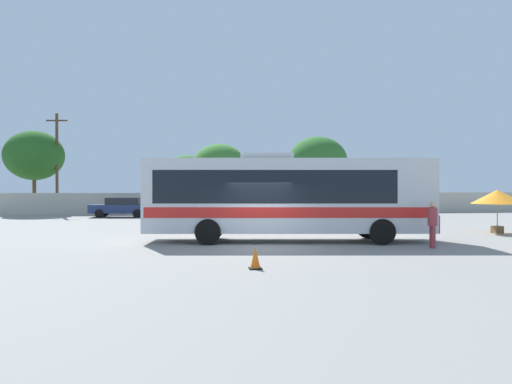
# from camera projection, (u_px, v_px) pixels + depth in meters

# --- Properties ---
(ground_plane) EXTENTS (300.00, 300.00, 0.00)m
(ground_plane) POSITION_uv_depth(u_px,v_px,m) (236.00, 227.00, 28.41)
(ground_plane) COLOR gray
(perimeter_wall) EXTENTS (80.00, 0.30, 1.84)m
(perimeter_wall) POSITION_uv_depth(u_px,v_px,m) (220.00, 203.00, 41.84)
(perimeter_wall) COLOR #B2AD9E
(perimeter_wall) RESTS_ON ground_plane
(coach_bus_silver_red) EXTENTS (12.22, 4.20, 3.72)m
(coach_bus_silver_red) POSITION_uv_depth(u_px,v_px,m) (285.00, 195.00, 20.62)
(coach_bus_silver_red) COLOR silver
(coach_bus_silver_red) RESTS_ON ground_plane
(attendant_by_bus_door) EXTENTS (0.37, 0.37, 1.76)m
(attendant_by_bus_door) POSITION_uv_depth(u_px,v_px,m) (433.00, 222.00, 18.35)
(attendant_by_bus_door) COLOR #99383D
(attendant_by_bus_door) RESTS_ON ground_plane
(vendor_umbrella_secondary_orange) EXTENTS (2.52, 2.52, 2.17)m
(vendor_umbrella_secondary_orange) POSITION_uv_depth(u_px,v_px,m) (497.00, 197.00, 24.34)
(vendor_umbrella_secondary_orange) COLOR gray
(vendor_umbrella_secondary_orange) RESTS_ON ground_plane
(parked_car_leftmost_dark_blue) EXTENTS (4.65, 2.21, 1.51)m
(parked_car_leftmost_dark_blue) POSITION_uv_depth(u_px,v_px,m) (121.00, 207.00, 37.54)
(parked_car_leftmost_dark_blue) COLOR navy
(parked_car_leftmost_dark_blue) RESTS_ON ground_plane
(parked_car_second_red) EXTENTS (4.26, 2.12, 1.40)m
(parked_car_second_red) POSITION_uv_depth(u_px,v_px,m) (196.00, 207.00, 38.64)
(parked_car_second_red) COLOR red
(parked_car_second_red) RESTS_ON ground_plane
(utility_pole_near) EXTENTS (1.80, 0.39, 8.61)m
(utility_pole_near) POSITION_uv_depth(u_px,v_px,m) (57.00, 162.00, 41.41)
(utility_pole_near) COLOR #4C3823
(utility_pole_near) RESTS_ON ground_plane
(roadside_tree_left) EXTENTS (5.02, 5.02, 7.20)m
(roadside_tree_left) POSITION_uv_depth(u_px,v_px,m) (34.00, 156.00, 41.94)
(roadside_tree_left) COLOR brown
(roadside_tree_left) RESTS_ON ground_plane
(roadside_tree_midleft) EXTENTS (3.87, 3.87, 5.47)m
(roadside_tree_midleft) POSITION_uv_depth(u_px,v_px,m) (186.00, 172.00, 47.60)
(roadside_tree_midleft) COLOR brown
(roadside_tree_midleft) RESTS_ON ground_plane
(roadside_tree_midright) EXTENTS (5.27, 5.27, 6.49)m
(roadside_tree_midright) POSITION_uv_depth(u_px,v_px,m) (219.00, 167.00, 46.75)
(roadside_tree_midright) COLOR brown
(roadside_tree_midright) RESTS_ON ground_plane
(roadside_tree_right) EXTENTS (5.68, 5.68, 7.21)m
(roadside_tree_right) POSITION_uv_depth(u_px,v_px,m) (318.00, 162.00, 46.87)
(roadside_tree_right) COLOR brown
(roadside_tree_right) RESTS_ON ground_plane
(traffic_cone_on_apron) EXTENTS (0.36, 0.36, 0.64)m
(traffic_cone_on_apron) POSITION_uv_depth(u_px,v_px,m) (255.00, 258.00, 13.65)
(traffic_cone_on_apron) COLOR black
(traffic_cone_on_apron) RESTS_ON ground_plane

